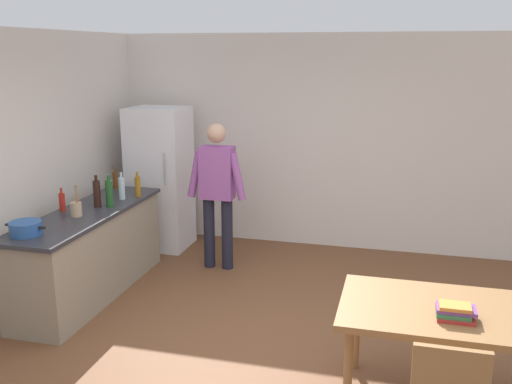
{
  "coord_description": "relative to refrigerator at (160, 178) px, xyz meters",
  "views": [
    {
      "loc": [
        1.06,
        -4.14,
        2.49
      ],
      "look_at": [
        -0.36,
        1.35,
        1.07
      ],
      "focal_mm": 39.91,
      "sensor_mm": 36.0,
      "label": 1
    }
  ],
  "objects": [
    {
      "name": "bottle_oil_amber",
      "position": [
        0.14,
        -0.91,
        0.12
      ],
      "size": [
        0.06,
        0.06,
        0.28
      ],
      "color": "#996619",
      "rests_on": "kitchen_counter"
    },
    {
      "name": "person",
      "position": [
        0.95,
        -0.55,
        0.08
      ],
      "size": [
        0.7,
        0.22,
        1.7
      ],
      "color": "#1E1E2D",
      "rests_on": "ground_plane"
    },
    {
      "name": "bottle_sauce_red",
      "position": [
        -0.34,
        -1.64,
        0.1
      ],
      "size": [
        0.06,
        0.06,
        0.24
      ],
      "color": "#B22319",
      "rests_on": "kitchen_counter"
    },
    {
      "name": "cooking_pot",
      "position": [
        -0.22,
        -2.41,
        0.06
      ],
      "size": [
        0.4,
        0.28,
        0.12
      ],
      "color": "#285193",
      "rests_on": "kitchen_counter"
    },
    {
      "name": "bottle_beer_brown",
      "position": [
        -0.29,
        -0.63,
        0.11
      ],
      "size": [
        0.06,
        0.06,
        0.26
      ],
      "color": "#5B3314",
      "rests_on": "kitchen_counter"
    },
    {
      "name": "refrigerator",
      "position": [
        0.0,
        0.0,
        0.0
      ],
      "size": [
        0.7,
        0.67,
        1.8
      ],
      "color": "white",
      "rests_on": "ground_plane"
    },
    {
      "name": "book_stack",
      "position": [
        3.37,
        -2.85,
        -0.1
      ],
      "size": [
        0.26,
        0.19,
        0.1
      ],
      "color": "#B22D28",
      "rests_on": "dining_table"
    },
    {
      "name": "dining_table",
      "position": [
        3.3,
        -2.7,
        -0.23
      ],
      "size": [
        1.4,
        0.9,
        0.75
      ],
      "color": "olive",
      "rests_on": "ground_plane"
    },
    {
      "name": "utensil_jar",
      "position": [
        -0.1,
        -1.78,
        0.08
      ],
      "size": [
        0.11,
        0.11,
        0.32
      ],
      "color": "tan",
      "rests_on": "kitchen_counter"
    },
    {
      "name": "kitchen_counter",
      "position": [
        -0.1,
        -1.6,
        -0.45
      ],
      "size": [
        0.64,
        2.2,
        0.9
      ],
      "color": "gray",
      "rests_on": "ground_plane"
    },
    {
      "name": "bottle_wine_green",
      "position": [
        0.05,
        -1.38,
        0.15
      ],
      "size": [
        0.08,
        0.08,
        0.34
      ],
      "color": "#1E5123",
      "rests_on": "kitchen_counter"
    },
    {
      "name": "ground_plane",
      "position": [
        1.9,
        -2.4,
        -0.9
      ],
      "size": [
        14.0,
        14.0,
        0.0
      ],
      "primitive_type": "plane",
      "color": "brown"
    },
    {
      "name": "bottle_water_clear",
      "position": [
        0.02,
        -1.07,
        0.13
      ],
      "size": [
        0.07,
        0.07,
        0.3
      ],
      "color": "silver",
      "rests_on": "kitchen_counter"
    },
    {
      "name": "wall_back",
      "position": [
        1.9,
        0.6,
        0.45
      ],
      "size": [
        6.4,
        0.12,
        2.7
      ],
      "primitive_type": "cube",
      "color": "silver",
      "rests_on": "ground_plane"
    },
    {
      "name": "bottle_wine_dark",
      "position": [
        -0.07,
        -1.43,
        0.15
      ],
      "size": [
        0.08,
        0.08,
        0.34
      ],
      "color": "black",
      "rests_on": "kitchen_counter"
    }
  ]
}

